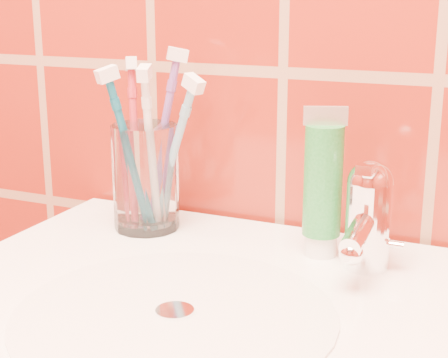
% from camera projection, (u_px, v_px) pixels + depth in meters
% --- Properties ---
extents(glass_tumbler, '(0.10, 0.10, 0.13)m').
position_uv_depth(glass_tumbler, '(146.00, 177.00, 0.85)').
color(glass_tumbler, white).
rests_on(glass_tumbler, pedestal_sink).
extents(toothpaste_tube, '(0.05, 0.04, 0.17)m').
position_uv_depth(toothpaste_tube, '(323.00, 187.00, 0.76)').
color(toothpaste_tube, white).
rests_on(toothpaste_tube, pedestal_sink).
extents(faucet, '(0.05, 0.11, 0.12)m').
position_uv_depth(faucet, '(368.00, 212.00, 0.72)').
color(faucet, white).
rests_on(faucet, pedestal_sink).
extents(toothbrush_0, '(0.11, 0.13, 0.22)m').
position_uv_depth(toothbrush_0, '(130.00, 154.00, 0.81)').
color(toothbrush_0, '#0C536C').
rests_on(toothbrush_0, glass_tumbler).
extents(toothbrush_1, '(0.11, 0.10, 0.23)m').
position_uv_depth(toothbrush_1, '(162.00, 140.00, 0.85)').
color(toothbrush_1, '#714697').
rests_on(toothbrush_1, glass_tumbler).
extents(toothbrush_2, '(0.06, 0.10, 0.22)m').
position_uv_depth(toothbrush_2, '(150.00, 152.00, 0.82)').
color(toothbrush_2, white).
rests_on(toothbrush_2, glass_tumbler).
extents(toothbrush_3, '(0.10, 0.11, 0.22)m').
position_uv_depth(toothbrush_3, '(135.00, 144.00, 0.86)').
color(toothbrush_3, '#A3222F').
rests_on(toothbrush_3, glass_tumbler).
extents(toothbrush_4, '(0.15, 0.14, 0.21)m').
position_uv_depth(toothbrush_4, '(173.00, 157.00, 0.82)').
color(toothbrush_4, '#69A0BB').
rests_on(toothbrush_4, glass_tumbler).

